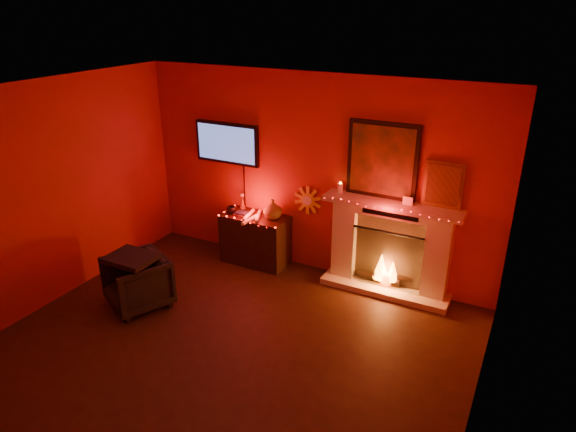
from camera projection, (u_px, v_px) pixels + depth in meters
name	position (u px, v px, depth m)	size (l,w,h in m)	color
room	(199.00, 252.00, 4.75)	(5.00, 5.00, 5.00)	black
fireplace	(390.00, 239.00, 6.47)	(1.72, 0.40, 2.18)	beige
tv	(227.00, 143.00, 7.19)	(1.00, 0.07, 1.24)	black
sunburst_clock	(308.00, 200.00, 6.94)	(0.40, 0.03, 0.40)	yellow
console_table	(256.00, 237.00, 7.29)	(0.94, 0.61, 0.99)	black
armchair	(137.00, 282.00, 6.27)	(0.69, 0.71, 0.64)	black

